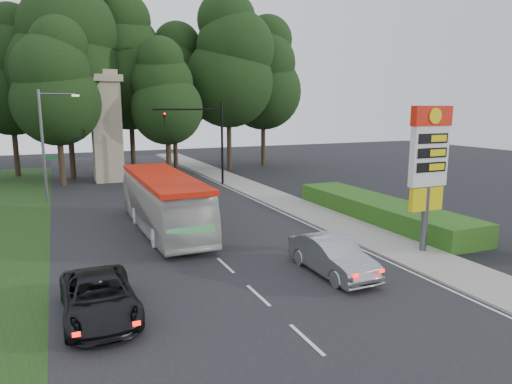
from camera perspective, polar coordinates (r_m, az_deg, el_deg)
name	(u,v)px	position (r m, az deg, el deg)	size (l,w,h in m)	color
ground	(264,301)	(16.65, 1.00, -13.49)	(120.00, 120.00, 0.00)	black
road_surface	(179,223)	(27.43, -9.57, -3.88)	(14.00, 80.00, 0.02)	black
sidewalk_right	(305,210)	(30.53, 6.09, -2.22)	(3.00, 80.00, 0.12)	gray
grass_verge_left	(7,217)	(32.66, -28.68, -2.72)	(5.00, 50.00, 0.02)	#193814
hedge	(380,210)	(28.86, 15.26, -2.19)	(3.00, 14.00, 1.20)	#274E14
gas_station_pylon	(429,159)	(22.30, 20.80, 3.86)	(2.10, 0.45, 6.85)	#59595E
traffic_signal_mast	(207,132)	(39.73, -6.09, 7.47)	(6.10, 0.35, 7.20)	black
streetlight_signs	(46,141)	(35.89, -24.79, 5.86)	(2.75, 0.98, 8.00)	#59595E
monument	(106,126)	(44.05, -18.19, 7.86)	(3.00, 3.00, 10.05)	gray
tree_west_near	(8,73)	(51.03, -28.55, 12.96)	(8.40, 8.40, 16.50)	#2D2116
tree_center_left	(64,49)	(47.11, -22.86, 16.16)	(10.08, 10.08, 19.80)	#2D2116
tree_center_right	(129,64)	(49.53, -15.64, 15.10)	(9.24, 9.24, 18.15)	#2D2116
tree_east_near	(173,80)	(52.36, -10.32, 13.58)	(8.12, 8.12, 15.95)	#2D2116
tree_east_mid	(228,63)	(50.13, -3.48, 15.78)	(9.52, 9.52, 18.70)	#2D2116
tree_far_east	(263,75)	(53.80, 0.93, 14.37)	(8.68, 8.68, 17.05)	#2D2116
tree_monument_left	(55,84)	(42.84, -23.78, 12.23)	(7.28, 7.28, 14.30)	#2D2116
tree_monument_right	(166,94)	(44.43, -11.13, 11.96)	(6.72, 6.72, 13.20)	#2D2116
transit_bus	(164,203)	(25.66, -11.46, -1.39)	(2.62, 11.21, 3.12)	silver
sedan_silver	(332,256)	(19.15, 9.53, -7.88)	(1.64, 4.71, 1.55)	#989B9F
suv_charcoal	(99,297)	(16.10, -19.04, -12.30)	(2.28, 4.95, 1.37)	black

